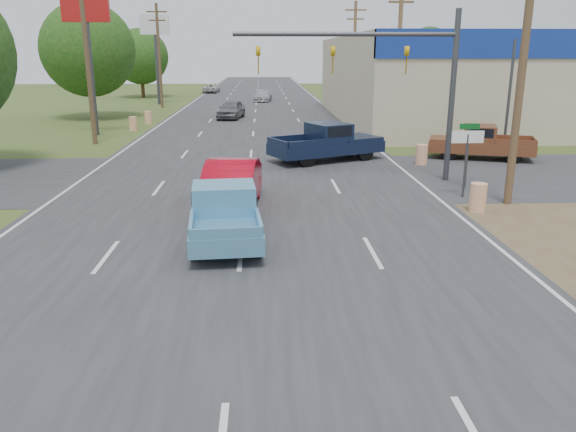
{
  "coord_description": "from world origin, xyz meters",
  "views": [
    {
      "loc": [
        0.62,
        -6.34,
        5.24
      ],
      "look_at": [
        1.25,
        7.26,
        1.3
      ],
      "focal_mm": 35.0,
      "sensor_mm": 36.0,
      "label": 1
    }
  ],
  "objects_px": {
    "distant_car_grey": "(231,109)",
    "distant_car_white": "(211,88)",
    "blue_pickup": "(224,212)",
    "brown_pickup": "(478,142)",
    "red_convertible": "(231,186)",
    "navy_pickup": "(329,142)",
    "distant_car_silver": "(263,96)"
  },
  "relations": [
    {
      "from": "distant_car_grey",
      "to": "distant_car_white",
      "type": "distance_m",
      "value": 33.32
    },
    {
      "from": "blue_pickup",
      "to": "brown_pickup",
      "type": "xyz_separation_m",
      "value": [
        12.29,
        12.62,
        0.03
      ]
    },
    {
      "from": "distant_car_white",
      "to": "blue_pickup",
      "type": "bearing_deg",
      "value": 98.77
    },
    {
      "from": "red_convertible",
      "to": "distant_car_white",
      "type": "distance_m",
      "value": 62.03
    },
    {
      "from": "distant_car_grey",
      "to": "blue_pickup",
      "type": "bearing_deg",
      "value": -77.73
    },
    {
      "from": "distant_car_white",
      "to": "red_convertible",
      "type": "bearing_deg",
      "value": 99.06
    },
    {
      "from": "blue_pickup",
      "to": "distant_car_white",
      "type": "relative_size",
      "value": 1.18
    },
    {
      "from": "red_convertible",
      "to": "navy_pickup",
      "type": "xyz_separation_m",
      "value": [
        4.49,
        9.12,
        0.13
      ]
    },
    {
      "from": "blue_pickup",
      "to": "brown_pickup",
      "type": "height_order",
      "value": "brown_pickup"
    },
    {
      "from": "red_convertible",
      "to": "navy_pickup",
      "type": "bearing_deg",
      "value": 68.62
    },
    {
      "from": "brown_pickup",
      "to": "distant_car_grey",
      "type": "relative_size",
      "value": 1.23
    },
    {
      "from": "navy_pickup",
      "to": "red_convertible",
      "type": "bearing_deg",
      "value": -52.4
    },
    {
      "from": "red_convertible",
      "to": "blue_pickup",
      "type": "relative_size",
      "value": 0.99
    },
    {
      "from": "red_convertible",
      "to": "distant_car_grey",
      "type": "distance_m",
      "value": 28.76
    },
    {
      "from": "blue_pickup",
      "to": "distant_car_silver",
      "type": "relative_size",
      "value": 1.14
    },
    {
      "from": "navy_pickup",
      "to": "distant_car_silver",
      "type": "bearing_deg",
      "value": 158.78
    },
    {
      "from": "brown_pickup",
      "to": "distant_car_grey",
      "type": "xyz_separation_m",
      "value": [
        -13.75,
        19.44,
        -0.1
      ]
    },
    {
      "from": "distant_car_silver",
      "to": "distant_car_white",
      "type": "relative_size",
      "value": 1.03
    },
    {
      "from": "distant_car_grey",
      "to": "distant_car_silver",
      "type": "height_order",
      "value": "distant_car_grey"
    },
    {
      "from": "navy_pickup",
      "to": "distant_car_grey",
      "type": "xyz_separation_m",
      "value": [
        -5.97,
        19.61,
        -0.19
      ]
    },
    {
      "from": "red_convertible",
      "to": "distant_car_grey",
      "type": "bearing_deg",
      "value": 97.8
    },
    {
      "from": "navy_pickup",
      "to": "blue_pickup",
      "type": "bearing_deg",
      "value": -46.04
    },
    {
      "from": "blue_pickup",
      "to": "distant_car_grey",
      "type": "distance_m",
      "value": 32.1
    },
    {
      "from": "navy_pickup",
      "to": "distant_car_grey",
      "type": "height_order",
      "value": "navy_pickup"
    },
    {
      "from": "red_convertible",
      "to": "blue_pickup",
      "type": "height_order",
      "value": "red_convertible"
    },
    {
      "from": "blue_pickup",
      "to": "navy_pickup",
      "type": "relative_size",
      "value": 0.84
    },
    {
      "from": "red_convertible",
      "to": "brown_pickup",
      "type": "bearing_deg",
      "value": 41.95
    },
    {
      "from": "blue_pickup",
      "to": "navy_pickup",
      "type": "xyz_separation_m",
      "value": [
        4.5,
        12.46,
        0.13
      ]
    },
    {
      "from": "red_convertible",
      "to": "distant_car_silver",
      "type": "relative_size",
      "value": 1.12
    },
    {
      "from": "brown_pickup",
      "to": "blue_pickup",
      "type": "bearing_deg",
      "value": 154.63
    },
    {
      "from": "distant_car_grey",
      "to": "distant_car_white",
      "type": "height_order",
      "value": "distant_car_grey"
    },
    {
      "from": "blue_pickup",
      "to": "distant_car_white",
      "type": "distance_m",
      "value": 65.36
    }
  ]
}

